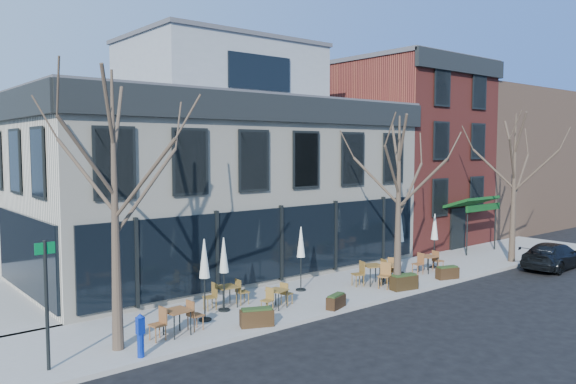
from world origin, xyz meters
TOP-DOWN VIEW (x-y plane):
  - ground at (0.00, 0.00)m, footprint 120.00×120.00m
  - sidewalk_front at (3.25, -2.15)m, footprint 33.50×4.70m
  - corner_building at (0.07, 5.07)m, footprint 18.39×10.39m
  - red_brick_building at (13.00, 4.98)m, footprint 8.20×11.78m
  - bg_building at (23.00, 6.00)m, footprint 12.00×12.00m
  - tree_corner at (-8.49, -3.20)m, footprint 3.93×3.98m
  - tree_mid at (3.01, -3.90)m, footprint 3.50×3.55m
  - tree_right at (12.01, -3.90)m, footprint 3.72×3.77m
  - sign_pole at (-10.50, -3.50)m, footprint 0.50×0.10m
  - parked_sedan at (12.59, -5.77)m, footprint 4.54×2.03m
  - call_box at (-8.27, -4.20)m, footprint 0.24×0.24m
  - cafe_set_0 at (-6.61, -3.19)m, footprint 1.88×0.81m
  - cafe_set_1 at (-3.73, -1.57)m, footprint 1.81×0.78m
  - cafe_set_2 at (-2.41, -2.86)m, footprint 1.63×0.79m
  - cafe_set_3 at (2.90, -2.68)m, footprint 1.99×1.05m
  - cafe_set_4 at (3.42, -3.13)m, footprint 2.01×1.26m
  - cafe_set_5 at (6.62, -2.74)m, footprint 1.83×0.80m
  - umbrella_0 at (-5.18, -2.47)m, footprint 0.44×0.44m
  - umbrella_1 at (-4.06, -1.92)m, footprint 0.42×0.42m
  - umbrella_2 at (-0.11, -1.50)m, footprint 0.42×0.42m
  - umbrella_3 at (5.38, -2.08)m, footprint 0.45×0.45m
  - umbrella_4 at (7.64, -2.33)m, footprint 0.42×0.42m
  - planter_0 at (-4.20, -4.05)m, footprint 1.16×0.83m
  - planter_1 at (-0.76, -4.20)m, footprint 0.97×0.62m
  - planter_2 at (3.23, -4.07)m, footprint 1.21×0.68m
  - planter_3 at (6.21, -4.07)m, footprint 1.08×0.69m

SIDE VIEW (x-z plane):
  - ground at x=0.00m, z-range 0.00..0.00m
  - sidewalk_front at x=3.25m, z-range 0.00..0.15m
  - planter_1 at x=-0.76m, z-range 0.15..0.65m
  - planter_3 at x=6.21m, z-range 0.15..0.71m
  - planter_0 at x=-4.20m, z-range 0.15..0.75m
  - planter_2 at x=3.23m, z-range 0.15..0.79m
  - cafe_set_2 at x=-2.41m, z-range 0.16..1.00m
  - cafe_set_1 at x=-3.73m, z-range 0.16..1.10m
  - cafe_set_5 at x=6.62m, z-range 0.16..1.11m
  - parked_sedan at x=12.59m, z-range 0.00..1.29m
  - cafe_set_0 at x=-6.61m, z-range 0.16..1.14m
  - cafe_set_3 at x=2.90m, z-range 0.16..1.19m
  - cafe_set_4 at x=3.42m, z-range 0.16..1.21m
  - call_box at x=-8.27m, z-range 0.19..1.42m
  - umbrella_2 at x=-0.11m, z-range 0.69..3.29m
  - umbrella_4 at x=7.64m, z-range 0.69..3.31m
  - umbrella_1 at x=-4.06m, z-range 0.69..3.31m
  - sign_pole at x=-10.50m, z-range 0.37..3.77m
  - umbrella_0 at x=-5.18m, z-range 0.72..3.47m
  - umbrella_3 at x=5.38m, z-range 0.73..3.57m
  - tree_mid at x=3.01m, z-range 0.27..7.31m
  - tree_right at x=12.01m, z-range 0.28..7.76m
  - tree_corner at x=-8.49m, z-range 0.29..8.21m
  - corner_building at x=0.07m, z-range -0.83..10.27m
  - bg_building at x=23.00m, z-range 0.00..10.00m
  - red_brick_building at x=13.00m, z-range 0.05..11.22m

